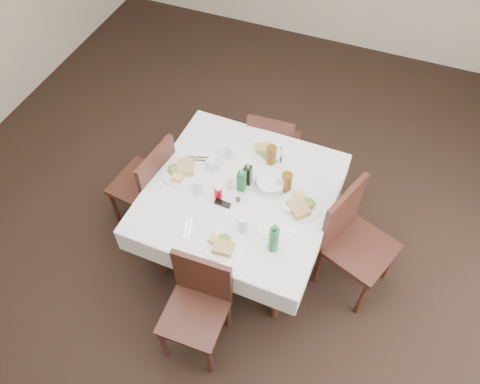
{
  "coord_description": "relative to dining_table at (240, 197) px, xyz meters",
  "views": [
    {
      "loc": [
        0.78,
        -1.79,
        3.53
      ],
      "look_at": [
        -0.01,
        0.19,
        0.8
      ],
      "focal_mm": 35.0,
      "sensor_mm": 36.0,
      "label": 1
    }
  ],
  "objects": [
    {
      "name": "cutlery_s",
      "position": [
        -0.22,
        -0.46,
        0.08
      ],
      "size": [
        0.09,
        0.18,
        0.01
      ],
      "color": "silver",
      "rests_on": "dining_table"
    },
    {
      "name": "meal_south",
      "position": [
        0.06,
        -0.5,
        0.1
      ],
      "size": [
        0.26,
        0.26,
        0.06
      ],
      "color": "white",
      "rests_on": "dining_table"
    },
    {
      "name": "ground_plane",
      "position": [
        0.02,
        -0.23,
        -0.68
      ],
      "size": [
        7.0,
        7.0,
        0.0
      ],
      "primitive_type": "plane",
      "color": "black"
    },
    {
      "name": "water_s",
      "position": [
        0.15,
        -0.32,
        0.15
      ],
      "size": [
        0.07,
        0.07,
        0.14
      ],
      "color": "silver",
      "rests_on": "dining_table"
    },
    {
      "name": "side_plate_b",
      "position": [
        0.33,
        -0.25,
        0.08
      ],
      "size": [
        0.18,
        0.18,
        0.01
      ],
      "color": "white",
      "rests_on": "dining_table"
    },
    {
      "name": "sugar_caddy",
      "position": [
        0.41,
        -0.05,
        0.1
      ],
      "size": [
        0.11,
        0.08,
        0.05
      ],
      "color": "white",
      "rests_on": "dining_table"
    },
    {
      "name": "cutlery_n",
      "position": [
        0.16,
        0.45,
        0.08
      ],
      "size": [
        0.1,
        0.18,
        0.01
      ],
      "color": "silver",
      "rests_on": "dining_table"
    },
    {
      "name": "green_bottle",
      "position": [
        0.39,
        -0.39,
        0.19
      ],
      "size": [
        0.07,
        0.07,
        0.27
      ],
      "color": "#156432",
      "rests_on": "dining_table"
    },
    {
      "name": "pepper_shaker",
      "position": [
        0.02,
        -0.09,
        0.11
      ],
      "size": [
        0.03,
        0.03,
        0.07
      ],
      "color": "#44321C",
      "rests_on": "dining_table"
    },
    {
      "name": "dining_table",
      "position": [
        0.0,
        0.0,
        0.0
      ],
      "size": [
        1.4,
        1.4,
        0.76
      ],
      "color": "#321B15",
      "rests_on": "ground"
    },
    {
      "name": "room_shell",
      "position": [
        0.02,
        -0.23,
        1.03
      ],
      "size": [
        6.04,
        7.04,
        2.8
      ],
      "color": "beige",
      "rests_on": "ground"
    },
    {
      "name": "coffee_mug",
      "position": [
        -0.28,
        0.12,
        0.12
      ],
      "size": [
        0.14,
        0.13,
        0.1
      ],
      "color": "white",
      "rests_on": "dining_table"
    },
    {
      "name": "salt_shaker",
      "position": [
        -0.08,
        -0.02,
        0.12
      ],
      "size": [
        0.04,
        0.04,
        0.09
      ],
      "color": "white",
      "rests_on": "dining_table"
    },
    {
      "name": "side_plate_a",
      "position": [
        -0.24,
        0.29,
        0.08
      ],
      "size": [
        0.16,
        0.16,
        0.01
      ],
      "color": "white",
      "rests_on": "dining_table"
    },
    {
      "name": "bread_basket",
      "position": [
        0.2,
        0.11,
        0.11
      ],
      "size": [
        0.23,
        0.23,
        0.08
      ],
      "color": "silver",
      "rests_on": "dining_table"
    },
    {
      "name": "ketchup_bottle",
      "position": [
        -0.13,
        -0.12,
        0.14
      ],
      "size": [
        0.06,
        0.06,
        0.12
      ],
      "color": "#A8000F",
      "rests_on": "dining_table"
    },
    {
      "name": "chair_east",
      "position": [
        0.88,
        0.05,
        -0.12
      ],
      "size": [
        0.61,
        0.61,
        1.0
      ],
      "color": "#321B15",
      "rests_on": "ground"
    },
    {
      "name": "chair_south",
      "position": [
        0.01,
        -0.82,
        -0.17
      ],
      "size": [
        0.44,
        0.44,
        0.9
      ],
      "color": "#321B15",
      "rests_on": "ground"
    },
    {
      "name": "water_w",
      "position": [
        -0.29,
        -0.13,
        0.14
      ],
      "size": [
        0.07,
        0.07,
        0.13
      ],
      "color": "silver",
      "rests_on": "dining_table"
    },
    {
      "name": "chair_north",
      "position": [
        -0.01,
        0.8,
        -0.19
      ],
      "size": [
        0.43,
        0.43,
        0.87
      ],
      "color": "#321B15",
      "rests_on": "ground"
    },
    {
      "name": "sunglasses",
      "position": [
        -0.07,
        -0.17,
        0.09
      ],
      "size": [
        0.12,
        0.04,
        0.03
      ],
      "color": "black",
      "rests_on": "dining_table"
    },
    {
      "name": "water_e",
      "position": [
        0.28,
        0.13,
        0.15
      ],
      "size": [
        0.08,
        0.08,
        0.14
      ],
      "color": "silver",
      "rests_on": "dining_table"
    },
    {
      "name": "water_n",
      "position": [
        -0.2,
        0.28,
        0.14
      ],
      "size": [
        0.07,
        0.07,
        0.13
      ],
      "color": "silver",
      "rests_on": "dining_table"
    },
    {
      "name": "oil_cruet_dark",
      "position": [
        0.02,
        0.09,
        0.18
      ],
      "size": [
        0.05,
        0.05,
        0.23
      ],
      "color": "black",
      "rests_on": "dining_table"
    },
    {
      "name": "cutlery_e",
      "position": [
        0.43,
        -0.2,
        0.08
      ],
      "size": [
        0.16,
        0.05,
        0.01
      ],
      "color": "silver",
      "rests_on": "dining_table"
    },
    {
      "name": "meal_west",
      "position": [
        -0.49,
        -0.01,
        0.1
      ],
      "size": [
        0.3,
        0.3,
        0.07
      ],
      "color": "white",
      "rests_on": "dining_table"
    },
    {
      "name": "cutlery_w",
      "position": [
        -0.41,
        0.17,
        0.08
      ],
      "size": [
        0.21,
        0.11,
        0.01
      ],
      "color": "silver",
      "rests_on": "dining_table"
    },
    {
      "name": "meal_east",
      "position": [
        0.47,
        0.02,
        0.1
      ],
      "size": [
        0.3,
        0.3,
        0.07
      ],
      "color": "white",
      "rests_on": "dining_table"
    },
    {
      "name": "iced_tea_a",
      "position": [
        0.12,
        0.36,
        0.16
      ],
      "size": [
        0.08,
        0.08,
        0.16
      ],
      "color": "brown",
      "rests_on": "dining_table"
    },
    {
      "name": "iced_tea_b",
      "position": [
        0.32,
        0.14,
        0.16
      ],
      "size": [
        0.08,
        0.08,
        0.17
      ],
      "color": "brown",
      "rests_on": "dining_table"
    },
    {
      "name": "meal_north",
      "position": [
        0.05,
        0.43,
        0.1
      ],
      "size": [
        0.23,
        0.23,
        0.05
      ],
      "color": "white",
      "rests_on": "dining_table"
    },
    {
      "name": "chair_west",
      "position": [
        -0.79,
        -0.03,
        -0.14
      ],
      "size": [
        0.5,
        0.5,
        0.95
      ],
      "color": "#321B15",
      "rests_on": "ground"
    },
    {
      "name": "oil_cruet_green",
      "position": [
        0.0,
        0.02,
        0.18
      ],
      "size": [
        0.06,
        0.06,
        0.24
      ],
      "color": "#156432",
      "rests_on": "dining_table"
    }
  ]
}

